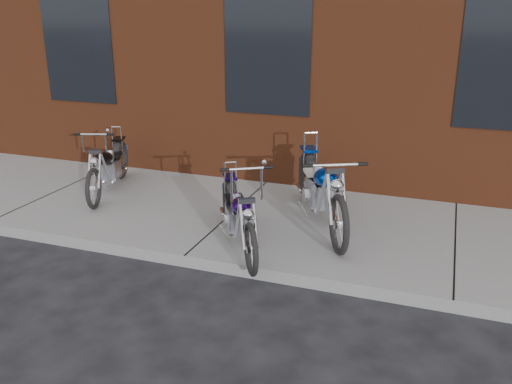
% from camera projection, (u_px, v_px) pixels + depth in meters
% --- Properties ---
extents(ground, '(120.00, 120.00, 0.00)m').
position_uv_depth(ground, '(185.00, 267.00, 6.42)').
color(ground, black).
rests_on(ground, ground).
extents(sidewalk, '(22.00, 3.00, 0.15)m').
position_uv_depth(sidewalk, '(232.00, 218.00, 7.73)').
color(sidewalk, gray).
rests_on(sidewalk, ground).
extents(chopper_purple, '(1.16, 1.81, 1.16)m').
position_uv_depth(chopper_purple, '(239.00, 217.00, 6.54)').
color(chopper_purple, black).
rests_on(chopper_purple, sidewalk).
extents(chopper_blue, '(1.22, 2.30, 1.09)m').
position_uv_depth(chopper_blue, '(321.00, 191.00, 7.19)').
color(chopper_blue, black).
rests_on(chopper_blue, sidewalk).
extents(chopper_third, '(0.80, 2.01, 1.06)m').
position_uv_depth(chopper_third, '(109.00, 168.00, 8.50)').
color(chopper_third, black).
rests_on(chopper_third, sidewalk).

